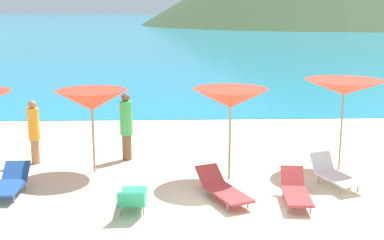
# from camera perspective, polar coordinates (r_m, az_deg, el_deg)

# --- Properties ---
(ground_plane) EXTENTS (50.00, 100.00, 0.30)m
(ground_plane) POSITION_cam_1_polar(r_m,az_deg,el_deg) (19.88, 1.52, 0.04)
(ground_plane) COLOR beige
(ocean_water) EXTENTS (650.00, 440.00, 0.02)m
(ocean_water) POSITION_cam_1_polar(r_m,az_deg,el_deg) (238.72, -1.90, 11.27)
(ocean_water) COLOR teal
(ocean_water) RESTS_ON ground_plane
(umbrella_1) EXTENTS (1.84, 1.84, 2.12)m
(umbrella_1) POSITION_cam_1_polar(r_m,az_deg,el_deg) (12.86, -11.17, 2.17)
(umbrella_1) COLOR #9E7F59
(umbrella_1) RESTS_ON ground_plane
(umbrella_2) EXTENTS (1.95, 1.95, 2.23)m
(umbrella_2) POSITION_cam_1_polar(r_m,az_deg,el_deg) (12.08, 4.33, 2.42)
(umbrella_2) COLOR #9E7F59
(umbrella_2) RESTS_ON ground_plane
(umbrella_3) EXTENTS (2.01, 2.01, 2.33)m
(umbrella_3) POSITION_cam_1_polar(r_m,az_deg,el_deg) (13.35, 16.66, 3.51)
(umbrella_3) COLOR #9E7F59
(umbrella_3) RESTS_ON ground_plane
(lounge_chair_0) EXTENTS (1.02, 1.51, 0.69)m
(lounge_chair_0) POSITION_cam_1_polar(r_m,az_deg,el_deg) (12.41, 15.64, -5.82)
(lounge_chair_0) COLOR white
(lounge_chair_0) RESTS_ON ground_plane
(lounge_chair_3) EXTENTS (0.63, 1.51, 0.58)m
(lounge_chair_3) POSITION_cam_1_polar(r_m,az_deg,el_deg) (12.16, -19.77, -6.61)
(lounge_chair_3) COLOR #1E478C
(lounge_chair_3) RESTS_ON ground_plane
(lounge_chair_4) EXTENTS (0.65, 1.53, 0.63)m
(lounge_chair_4) POSITION_cam_1_polar(r_m,az_deg,el_deg) (11.17, 11.54, -7.75)
(lounge_chair_4) COLOR #A53333
(lounge_chair_4) RESTS_ON ground_plane
(lounge_chair_5) EXTENTS (1.20, 1.83, 0.57)m
(lounge_chair_5) POSITION_cam_1_polar(r_m,az_deg,el_deg) (11.17, 3.45, -7.63)
(lounge_chair_5) COLOR #A53333
(lounge_chair_5) RESTS_ON ground_plane
(lounge_chair_6) EXTENTS (0.56, 1.43, 0.63)m
(lounge_chair_6) POSITION_cam_1_polar(r_m,az_deg,el_deg) (10.63, -6.67, -8.60)
(lounge_chair_6) COLOR #268C66
(lounge_chair_6) RESTS_ON ground_plane
(beachgoer_0) EXTENTS (0.35, 0.35, 1.87)m
(beachgoer_0) POSITION_cam_1_polar(r_m,az_deg,el_deg) (13.96, -7.38, -0.52)
(beachgoer_0) COLOR brown
(beachgoer_0) RESTS_ON ground_plane
(beachgoer_2) EXTENTS (0.30, 0.30, 1.73)m
(beachgoer_2) POSITION_cam_1_polar(r_m,az_deg,el_deg) (14.15, -17.30, -1.09)
(beachgoer_2) COLOR #A3704C
(beachgoer_2) RESTS_ON ground_plane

